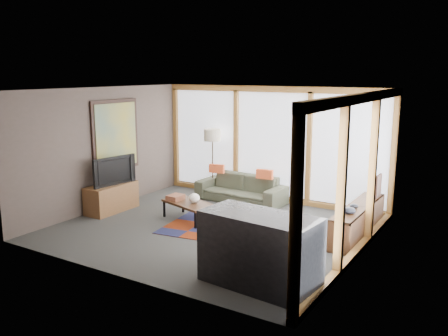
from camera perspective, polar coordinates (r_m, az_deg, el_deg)
The scene contains 17 objects.
ground at distance 9.04m, azimuth -1.34°, elevation -7.29°, with size 5.50×5.50×0.00m, color #2D2D2B.
room_envelope at distance 8.89m, azimuth 3.26°, elevation 2.63°, with size 5.52×5.02×2.62m.
rug at distance 9.02m, azimuth 2.38°, elevation -7.28°, with size 2.88×1.85×0.01m, color #682109.
sofa at distance 10.80m, azimuth 2.03°, elevation -2.47°, with size 2.06×0.80×0.60m, color #383E2C.
pillow_left at distance 11.01m, azimuth -0.89°, elevation -0.07°, with size 0.36×0.11×0.20m, color #D95428.
pillow_right at distance 10.43m, azimuth 4.91°, elevation -0.73°, with size 0.38×0.11×0.21m, color #D95428.
floor_lamp at distance 11.24m, azimuth -1.39°, elevation 0.68°, with size 0.40×0.40×1.60m, color #302416, non-canonical shape.
coffee_table at distance 9.49m, azimuth -4.25°, elevation -5.20°, with size 1.11×0.56×0.37m, color #372114, non-canonical shape.
book_stack at distance 9.61m, azimuth -5.86°, elevation -3.55°, with size 0.26×0.32×0.11m, color brown.
vase at distance 9.36m, azimuth -3.61°, elevation -3.64°, with size 0.22×0.22×0.19m, color silver.
bookshelf at distance 8.93m, azimuth 15.79°, elevation -6.12°, with size 0.40×2.19×0.55m, color #372114, non-canonical shape.
bowl_a at distance 8.34m, azimuth 14.86°, elevation -4.97°, with size 0.22×0.22×0.11m, color black.
bowl_b at distance 8.69m, azimuth 15.38°, elevation -4.43°, with size 0.15×0.15×0.08m, color black.
shelf_picture at distance 9.50m, azimuth 18.06°, elevation -2.09°, with size 0.04×0.34×0.44m, color black.
tv_console at distance 10.33m, azimuth -13.36°, elevation -3.49°, with size 0.49×1.17×0.58m, color brown.
television at distance 10.21m, azimuth -13.37°, elevation -0.26°, with size 1.04×0.14×0.60m, color black.
bar_counter at distance 6.61m, azimuth 4.31°, elevation -9.84°, with size 1.61×0.75×1.02m, color black.
Camera 1 is at (4.66, -7.17, 2.92)m, focal length 38.00 mm.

